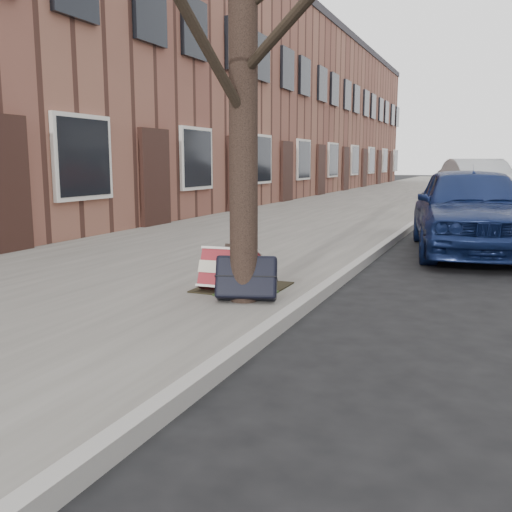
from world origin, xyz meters
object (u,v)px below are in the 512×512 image
at_px(street_tree, 243,22).
at_px(car_near_mid, 478,182).
at_px(suitcase_navy, 246,277).
at_px(car_near_front, 470,209).
at_px(suitcase_red, 229,270).

relative_size(street_tree, car_near_mid, 1.09).
distance_m(street_tree, suitcase_navy, 2.30).
relative_size(car_near_front, car_near_mid, 0.88).
bearing_deg(car_near_front, suitcase_navy, -119.73).
xyz_separation_m(suitcase_navy, car_near_front, (1.76, 4.74, 0.35)).
height_order(suitcase_red, car_near_front, car_near_front).
distance_m(suitcase_navy, car_near_mid, 15.42).
bearing_deg(car_near_front, street_tree, -120.05).
xyz_separation_m(suitcase_navy, car_near_mid, (1.52, 15.34, 0.42)).
relative_size(suitcase_navy, car_near_front, 0.14).
height_order(street_tree, suitcase_red, street_tree).
bearing_deg(suitcase_navy, suitcase_red, 119.76).
height_order(suitcase_navy, car_near_mid, car_near_mid).
distance_m(street_tree, car_near_front, 5.42).
xyz_separation_m(car_near_front, car_near_mid, (-0.24, 10.60, 0.07)).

